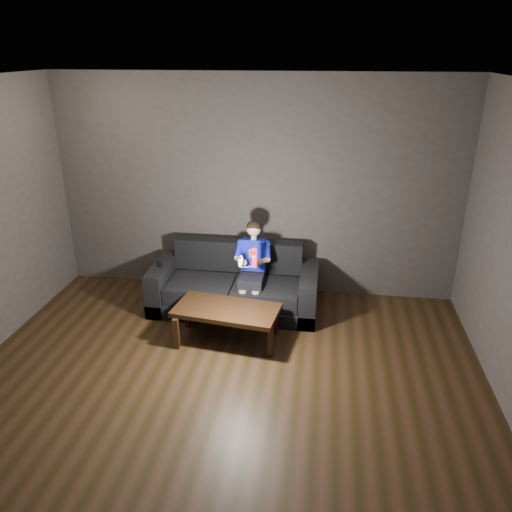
# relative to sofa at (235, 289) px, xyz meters

# --- Properties ---
(floor) EXTENTS (5.00, 5.00, 0.00)m
(floor) POSITION_rel_sofa_xyz_m (0.16, -1.92, -0.25)
(floor) COLOR black
(floor) RESTS_ON ground
(back_wall) EXTENTS (5.00, 0.04, 2.70)m
(back_wall) POSITION_rel_sofa_xyz_m (0.16, 0.58, 1.10)
(back_wall) COLOR #3B3433
(back_wall) RESTS_ON ground
(ceiling) EXTENTS (5.00, 5.00, 0.02)m
(ceiling) POSITION_rel_sofa_xyz_m (0.16, -1.92, 2.45)
(ceiling) COLOR silver
(ceiling) RESTS_ON back_wall
(sofa) EXTENTS (1.97, 0.85, 0.76)m
(sofa) POSITION_rel_sofa_xyz_m (0.00, 0.00, 0.00)
(sofa) COLOR black
(sofa) RESTS_ON floor
(child) EXTENTS (0.42, 0.51, 1.03)m
(child) POSITION_rel_sofa_xyz_m (0.22, -0.05, 0.40)
(child) COLOR black
(child) RESTS_ON sofa
(wii_remote_red) EXTENTS (0.06, 0.09, 0.22)m
(wii_remote_red) POSITION_rel_sofa_xyz_m (0.30, -0.45, 0.62)
(wii_remote_red) COLOR red
(wii_remote_red) RESTS_ON child
(nunchuk_white) EXTENTS (0.08, 0.10, 0.14)m
(nunchuk_white) POSITION_rel_sofa_xyz_m (0.15, -0.44, 0.56)
(nunchuk_white) COLOR white
(nunchuk_white) RESTS_ON child
(wii_remote_black) EXTENTS (0.07, 0.15, 0.03)m
(wii_remote_black) POSITION_rel_sofa_xyz_m (-0.89, -0.07, 0.30)
(wii_remote_black) COLOR black
(wii_remote_black) RESTS_ON sofa
(coffee_table) EXTENTS (1.16, 0.69, 0.40)m
(coffee_table) POSITION_rel_sofa_xyz_m (0.05, -0.75, 0.10)
(coffee_table) COLOR black
(coffee_table) RESTS_ON floor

